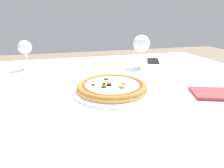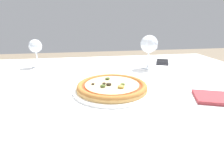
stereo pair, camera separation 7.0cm
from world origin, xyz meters
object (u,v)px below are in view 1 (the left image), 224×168
object	(u,v)px
dining_table	(111,98)
cell_phone	(153,61)
pizza_plate	(112,87)
wine_glass_far_right	(25,48)
wine_glass_far_left	(141,44)

from	to	relation	value
dining_table	cell_phone	world-z (taller)	cell_phone
pizza_plate	wine_glass_far_right	size ratio (longest dim) A/B	1.92
wine_glass_far_right	wine_glass_far_left	bearing A→B (deg)	-11.37
dining_table	wine_glass_far_left	distance (m)	0.37
dining_table	pizza_plate	xyz separation A→B (m)	(-0.02, -0.10, 0.09)
pizza_plate	wine_glass_far_left	world-z (taller)	wine_glass_far_left
dining_table	cell_phone	size ratio (longest dim) A/B	9.35
dining_table	wine_glass_far_left	world-z (taller)	wine_glass_far_left
wine_glass_far_left	wine_glass_far_right	xyz separation A→B (m)	(-0.60, 0.12, -0.02)
wine_glass_far_left	wine_glass_far_right	world-z (taller)	wine_glass_far_left
pizza_plate	cell_phone	size ratio (longest dim) A/B	1.84
wine_glass_far_right	dining_table	bearing A→B (deg)	-41.30
dining_table	pizza_plate	bearing A→B (deg)	-103.57
dining_table	wine_glass_far_right	bearing A→B (deg)	138.70
dining_table	cell_phone	distance (m)	0.49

